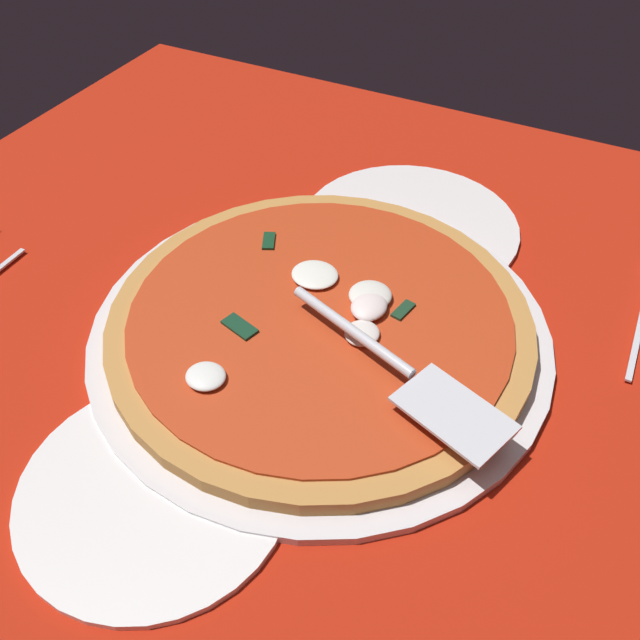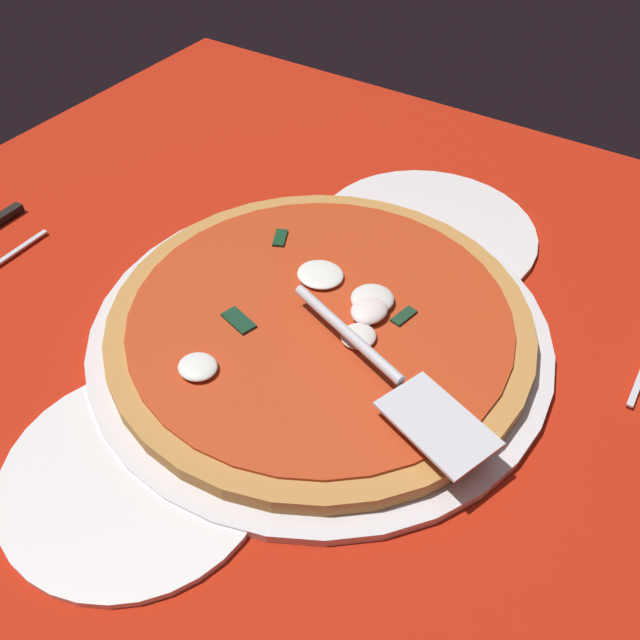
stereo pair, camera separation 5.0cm
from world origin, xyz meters
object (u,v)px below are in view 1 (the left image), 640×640
dinner_plate_left (410,226)px  dinner_plate_right (159,491)px  pizza_server (401,373)px  pizza (320,320)px

dinner_plate_left → dinner_plate_right: size_ratio=1.15×
dinner_plate_right → pizza_server: (-16.97, 13.85, 4.32)cm
pizza → pizza_server: (5.01, 10.30, 2.59)cm
pizza → dinner_plate_right: bearing=-9.2°
dinner_plate_left → pizza_server: (25.63, 8.77, 4.32)cm
dinner_plate_left → dinner_plate_right: same height
dinner_plate_left → pizza: pizza is taller
pizza → pizza_server: bearing=64.1°
dinner_plate_right → dinner_plate_left: bearing=173.2°
dinner_plate_left → pizza_server: 27.43cm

